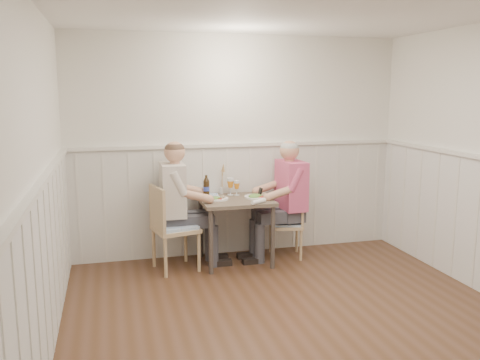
{
  "coord_description": "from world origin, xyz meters",
  "views": [
    {
      "loc": [
        -1.51,
        -3.6,
        1.95
      ],
      "look_at": [
        -0.14,
        1.64,
        1.0
      ],
      "focal_mm": 38.0,
      "sensor_mm": 36.0,
      "label": 1
    }
  ],
  "objects": [
    {
      "name": "ground_plane",
      "position": [
        0.0,
        0.0,
        0.0
      ],
      "size": [
        4.5,
        4.5,
        0.0
      ],
      "primitive_type": "plane",
      "color": "#4C2F1C"
    },
    {
      "name": "room_shell",
      "position": [
        0.0,
        0.0,
        1.52
      ],
      "size": [
        4.04,
        4.54,
        2.6
      ],
      "color": "white",
      "rests_on": "ground"
    },
    {
      "name": "wainscot",
      "position": [
        0.0,
        0.69,
        0.69
      ],
      "size": [
        4.0,
        4.49,
        1.34
      ],
      "color": "silver",
      "rests_on": "ground"
    },
    {
      "name": "dining_table",
      "position": [
        -0.14,
        1.84,
        0.64
      ],
      "size": [
        0.8,
        0.7,
        0.75
      ],
      "color": "brown",
      "rests_on": "ground"
    },
    {
      "name": "chair_right",
      "position": [
        0.54,
        1.89,
        0.43
      ],
      "size": [
        0.45,
        0.45,
        0.79
      ],
      "color": "tan",
      "rests_on": "ground"
    },
    {
      "name": "chair_left",
      "position": [
        -0.89,
        1.77,
        0.51
      ],
      "size": [
        0.54,
        0.54,
        0.95
      ],
      "color": "tan",
      "rests_on": "ground"
    },
    {
      "name": "man_in_pink",
      "position": [
        0.5,
        1.87,
        0.59
      ],
      "size": [
        0.67,
        0.46,
        1.42
      ],
      "color": "#3F3F47",
      "rests_on": "ground"
    },
    {
      "name": "diner_cream",
      "position": [
        -0.8,
        1.88,
        0.6
      ],
      "size": [
        0.67,
        0.46,
        1.44
      ],
      "color": "#3F3F47",
      "rests_on": "ground"
    },
    {
      "name": "plate_man",
      "position": [
        0.12,
        1.82,
        0.78
      ],
      "size": [
        0.31,
        0.31,
        0.08
      ],
      "color": "white",
      "rests_on": "dining_table"
    },
    {
      "name": "plate_diner",
      "position": [
        -0.35,
        1.84,
        0.77
      ],
      "size": [
        0.24,
        0.24,
        0.06
      ],
      "color": "white",
      "rests_on": "dining_table"
    },
    {
      "name": "beer_glass_a",
      "position": [
        -0.07,
        2.02,
        0.87
      ],
      "size": [
        0.07,
        0.07,
        0.18
      ],
      "color": "silver",
      "rests_on": "dining_table"
    },
    {
      "name": "beer_glass_b",
      "position": [
        -0.14,
        2.06,
        0.89
      ],
      "size": [
        0.08,
        0.08,
        0.2
      ],
      "color": "silver",
      "rests_on": "dining_table"
    },
    {
      "name": "beer_bottle",
      "position": [
        -0.44,
        2.02,
        0.86
      ],
      "size": [
        0.07,
        0.07,
        0.26
      ],
      "color": "black",
      "rests_on": "dining_table"
    },
    {
      "name": "rolled_napkin",
      "position": [
        0.05,
        1.54,
        0.77
      ],
      "size": [
        0.2,
        0.15,
        0.05
      ],
      "color": "white",
      "rests_on": "dining_table"
    },
    {
      "name": "grass_vase",
      "position": [
        -0.23,
        2.15,
        0.92
      ],
      "size": [
        0.04,
        0.04,
        0.37
      ],
      "color": "silver",
      "rests_on": "dining_table"
    },
    {
      "name": "gingham_mat",
      "position": [
        -0.43,
        2.08,
        0.75
      ],
      "size": [
        0.32,
        0.27,
        0.01
      ],
      "color": "#5788C1",
      "rests_on": "dining_table"
    }
  ]
}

